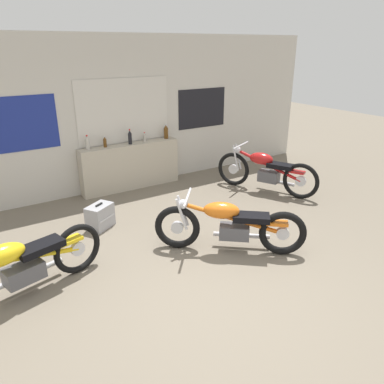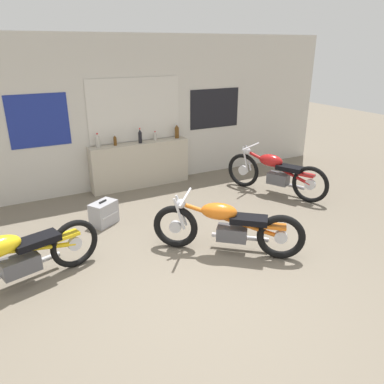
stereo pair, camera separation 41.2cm
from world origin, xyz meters
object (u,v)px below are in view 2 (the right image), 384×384
at_px(bottle_center, 140,136).
at_px(bottle_right_center, 155,136).
at_px(motorcycle_orange, 227,226).
at_px(motorcycle_red, 275,173).
at_px(bottle_leftmost, 98,141).
at_px(bottle_left_center, 115,141).
at_px(motorcycle_yellow, 12,259).
at_px(hard_case_silver, 104,213).
at_px(bottle_rightmost, 177,132).

distance_m(bottle_center, bottle_right_center, 0.34).
xyz_separation_m(motorcycle_orange, motorcycle_red, (1.94, 1.38, 0.03)).
bearing_deg(motorcycle_red, bottle_right_center, 136.80).
height_order(bottle_leftmost, bottle_right_center, bottle_leftmost).
xyz_separation_m(bottle_center, motorcycle_orange, (0.09, -2.91, -0.61)).
distance_m(bottle_left_center, bottle_center, 0.48).
distance_m(motorcycle_yellow, hard_case_silver, 1.80).
bearing_deg(hard_case_silver, motorcycle_red, -3.98).
xyz_separation_m(bottle_leftmost, motorcycle_orange, (0.88, -2.96, -0.60)).
xyz_separation_m(bottle_leftmost, bottle_left_center, (0.31, -0.01, -0.02)).
distance_m(motorcycle_orange, motorcycle_red, 2.38).
height_order(bottle_center, motorcycle_yellow, bottle_center).
height_order(bottle_left_center, bottle_rightmost, bottle_rightmost).
bearing_deg(motorcycle_yellow, bottle_left_center, 52.02).
xyz_separation_m(bottle_leftmost, motorcycle_yellow, (-1.67, -2.55, -0.58)).
height_order(bottle_leftmost, motorcycle_yellow, bottle_leftmost).
height_order(bottle_rightmost, motorcycle_orange, bottle_rightmost).
bearing_deg(bottle_leftmost, bottle_left_center, -2.03).
bearing_deg(bottle_right_center, bottle_leftmost, -179.43).
bearing_deg(bottle_left_center, motorcycle_red, -32.15).
distance_m(bottle_right_center, motorcycle_yellow, 3.83).
relative_size(bottle_center, motorcycle_red, 0.16).
relative_size(bottle_rightmost, motorcycle_yellow, 0.14).
distance_m(bottle_rightmost, motorcycle_orange, 3.09).
xyz_separation_m(bottle_right_center, motorcycle_yellow, (-2.79, -2.57, -0.55)).
xyz_separation_m(bottle_left_center, bottle_rightmost, (1.26, 0.00, 0.04)).
bearing_deg(bottle_leftmost, bottle_right_center, 0.57).
bearing_deg(bottle_center, hard_case_silver, -130.59).
bearing_deg(bottle_rightmost, bottle_right_center, 177.39).
bearing_deg(hard_case_silver, bottle_leftmost, 76.18).
bearing_deg(bottle_right_center, motorcycle_red, -43.20).
bearing_deg(motorcycle_red, motorcycle_orange, -144.57).
bearing_deg(bottle_leftmost, motorcycle_orange, -73.48).
bearing_deg(bottle_left_center, motorcycle_yellow, -127.98).
xyz_separation_m(bottle_center, bottle_right_center, (0.33, 0.06, -0.05)).
bearing_deg(bottle_rightmost, motorcycle_yellow, -141.91).
relative_size(bottle_leftmost, bottle_right_center, 1.48).
relative_size(bottle_leftmost, motorcycle_red, 0.14).
height_order(bottle_right_center, motorcycle_orange, bottle_right_center).
xyz_separation_m(bottle_center, motorcycle_yellow, (-2.46, -2.50, -0.59)).
height_order(bottle_center, hard_case_silver, bottle_center).
xyz_separation_m(bottle_leftmost, hard_case_silver, (-0.34, -1.36, -0.80)).
relative_size(bottle_left_center, motorcycle_yellow, 0.10).
height_order(bottle_center, bottle_rightmost, bottle_rightmost).
bearing_deg(bottle_leftmost, motorcycle_yellow, -123.19).
bearing_deg(motorcycle_yellow, motorcycle_orange, -9.06).
xyz_separation_m(bottle_center, bottle_rightmost, (0.79, 0.04, 0.00)).
bearing_deg(motorcycle_yellow, hard_case_silver, 41.71).
height_order(motorcycle_red, hard_case_silver, motorcycle_red).
distance_m(bottle_leftmost, motorcycle_red, 3.28).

